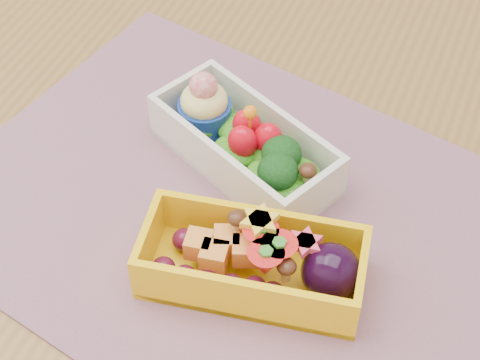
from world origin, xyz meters
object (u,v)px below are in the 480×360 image
at_px(table, 262,255).
at_px(bento_yellow, 257,262).
at_px(bento_white, 244,144).
at_px(placemat, 230,211).

relative_size(table, bento_yellow, 6.40).
bearing_deg(bento_yellow, bento_white, 107.07).
relative_size(table, placemat, 2.48).
bearing_deg(placemat, table, 61.98).
height_order(table, bento_white, bento_white).
bearing_deg(bento_white, placemat, -54.91).
distance_m(table, bento_yellow, 0.16).
height_order(placemat, bento_yellow, bento_yellow).
relative_size(bento_white, bento_yellow, 1.04).
xyz_separation_m(table, bento_yellow, (0.03, -0.10, 0.13)).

